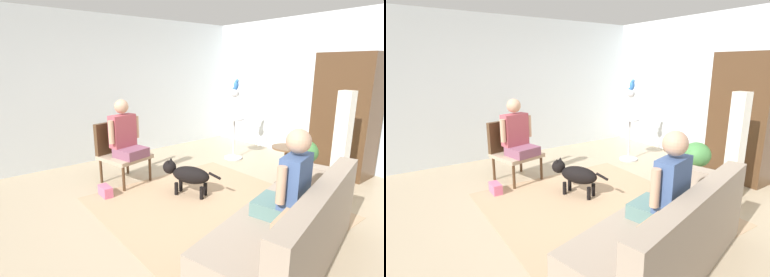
# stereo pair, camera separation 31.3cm
# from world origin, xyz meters

# --- Properties ---
(ground_plane) EXTENTS (7.30, 7.30, 0.00)m
(ground_plane) POSITION_xyz_m (0.00, 0.00, 0.00)
(ground_plane) COLOR tan
(back_wall) EXTENTS (6.04, 0.12, 2.74)m
(back_wall) POSITION_xyz_m (0.00, 3.10, 1.37)
(back_wall) COLOR silver
(back_wall) RESTS_ON ground
(left_wall) EXTENTS (0.12, 6.69, 2.74)m
(left_wall) POSITION_xyz_m (-2.78, 0.30, 1.37)
(left_wall) COLOR silver
(left_wall) RESTS_ON ground
(area_rug) EXTENTS (2.78, 2.58, 0.01)m
(area_rug) POSITION_xyz_m (0.19, 0.08, 0.00)
(area_rug) COLOR tan
(area_rug) RESTS_ON ground
(couch) EXTENTS (1.28, 2.21, 0.83)m
(couch) POSITION_xyz_m (1.46, -0.08, 0.31)
(couch) COLOR gray
(couch) RESTS_ON ground
(armchair) EXTENTS (0.78, 0.77, 0.95)m
(armchair) POSITION_xyz_m (-1.48, -0.41, 0.54)
(armchair) COLOR #4C331E
(armchair) RESTS_ON ground
(person_on_couch) EXTENTS (0.51, 0.52, 0.85)m
(person_on_couch) POSITION_xyz_m (1.44, -0.12, 0.79)
(person_on_couch) COLOR slate
(person_on_armchair) EXTENTS (0.55, 0.56, 0.87)m
(person_on_armchair) POSITION_xyz_m (-1.31, -0.37, 0.79)
(person_on_armchair) COLOR #824D65
(round_end_table) EXTENTS (0.45, 0.45, 0.63)m
(round_end_table) POSITION_xyz_m (0.35, 1.45, 0.38)
(round_end_table) COLOR brown
(round_end_table) RESTS_ON ground
(dog) EXTENTS (0.80, 0.50, 0.51)m
(dog) POSITION_xyz_m (-0.34, 0.08, 0.31)
(dog) COLOR black
(dog) RESTS_ON ground
(bird_cage_stand) EXTENTS (0.37, 0.37, 1.37)m
(bird_cage_stand) POSITION_xyz_m (-1.13, 1.86, 0.65)
(bird_cage_stand) COLOR silver
(bird_cage_stand) RESTS_ON ground
(parrot) EXTENTS (0.17, 0.10, 0.20)m
(parrot) POSITION_xyz_m (-1.11, 1.86, 1.46)
(parrot) COLOR blue
(parrot) RESTS_ON bird_cage_stand
(potted_plant) EXTENTS (0.39, 0.39, 0.78)m
(potted_plant) POSITION_xyz_m (0.62, 1.48, 0.44)
(potted_plant) COLOR #996047
(potted_plant) RESTS_ON ground
(column_lamp) EXTENTS (0.20, 0.20, 1.49)m
(column_lamp) POSITION_xyz_m (1.01, 1.76, 0.74)
(column_lamp) COLOR #4C4742
(column_lamp) RESTS_ON ground
(armoire_cabinet) EXTENTS (0.93, 0.56, 2.02)m
(armoire_cabinet) POSITION_xyz_m (0.59, 2.69, 1.01)
(armoire_cabinet) COLOR #4C331E
(armoire_cabinet) RESTS_ON ground
(handbag) EXTENTS (0.25, 0.12, 0.15)m
(handbag) POSITION_xyz_m (-1.02, -0.86, 0.08)
(handbag) COLOR #D8668C
(handbag) RESTS_ON ground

